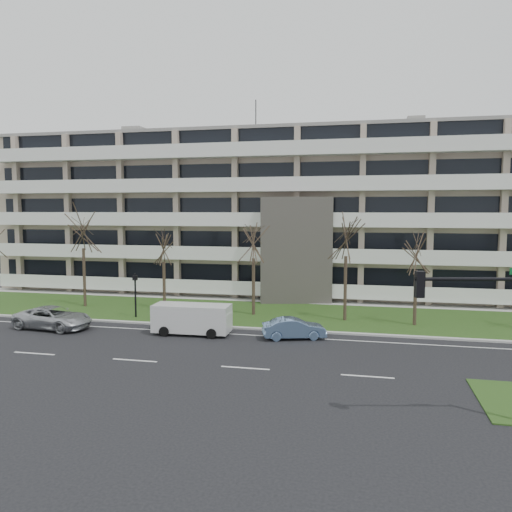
% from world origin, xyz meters
% --- Properties ---
extents(ground, '(160.00, 160.00, 0.00)m').
position_xyz_m(ground, '(0.00, 0.00, 0.00)').
color(ground, black).
rests_on(ground, ground).
extents(grass_verge, '(90.00, 10.00, 0.06)m').
position_xyz_m(grass_verge, '(0.00, 13.00, 0.03)').
color(grass_verge, '#214416').
rests_on(grass_verge, ground).
extents(curb, '(90.00, 0.35, 0.12)m').
position_xyz_m(curb, '(0.00, 8.00, 0.06)').
color(curb, '#B2B2AD').
rests_on(curb, ground).
extents(sidewalk, '(90.00, 2.00, 0.08)m').
position_xyz_m(sidewalk, '(0.00, 18.50, 0.04)').
color(sidewalk, '#B2B2AD').
rests_on(sidewalk, ground).
extents(lane_edge_line, '(90.00, 0.12, 0.01)m').
position_xyz_m(lane_edge_line, '(0.00, 6.50, 0.01)').
color(lane_edge_line, white).
rests_on(lane_edge_line, ground).
extents(apartment_building, '(60.50, 15.10, 18.75)m').
position_xyz_m(apartment_building, '(-0.01, 25.32, 7.61)').
color(apartment_building, tan).
rests_on(apartment_building, ground).
extents(silver_pickup, '(5.52, 3.01, 1.47)m').
position_xyz_m(silver_pickup, '(-14.50, 5.41, 0.73)').
color(silver_pickup, '#B3B6BB').
rests_on(silver_pickup, ground).
extents(blue_sedan, '(4.12, 2.48, 1.28)m').
position_xyz_m(blue_sedan, '(1.60, 6.25, 0.64)').
color(blue_sedan, '#6C8EBB').
rests_on(blue_sedan, ground).
extents(white_van, '(4.96, 2.15, 1.90)m').
position_xyz_m(white_van, '(-4.87, 5.99, 1.14)').
color(white_van, silver).
rests_on(white_van, ground).
extents(traffic_signal, '(4.99, 1.29, 5.88)m').
position_xyz_m(traffic_signal, '(10.68, -4.75, 3.80)').
color(traffic_signal, black).
rests_on(traffic_signal, ground).
extents(pedestrian_signal, '(0.34, 0.28, 3.29)m').
position_xyz_m(pedestrian_signal, '(-10.61, 9.70, 2.10)').
color(pedestrian_signal, black).
rests_on(pedestrian_signal, ground).
extents(tree_1, '(4.30, 4.30, 8.60)m').
position_xyz_m(tree_1, '(-16.51, 12.63, 6.69)').
color(tree_1, '#382B21').
rests_on(tree_1, ground).
extents(tree_2, '(3.43, 3.43, 6.86)m').
position_xyz_m(tree_2, '(-9.65, 12.79, 5.33)').
color(tree_2, '#382B21').
rests_on(tree_2, ground).
extents(tree_3, '(3.85, 3.85, 7.70)m').
position_xyz_m(tree_3, '(-2.33, 12.39, 5.99)').
color(tree_3, '#382B21').
rests_on(tree_3, ground).
extents(tree_4, '(4.15, 4.15, 8.30)m').
position_xyz_m(tree_4, '(4.48, 11.92, 6.46)').
color(tree_4, '#382B21').
rests_on(tree_4, ground).
extents(tree_5, '(3.45, 3.45, 6.90)m').
position_xyz_m(tree_5, '(9.21, 11.41, 5.36)').
color(tree_5, '#382B21').
rests_on(tree_5, ground).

